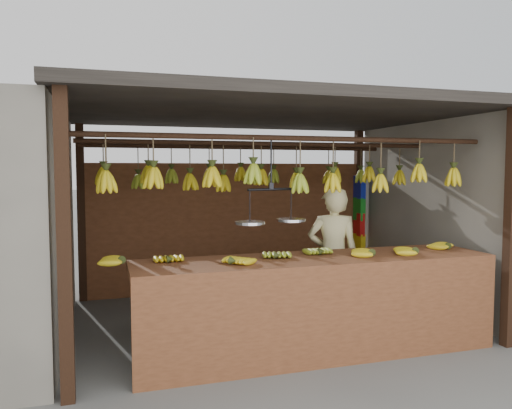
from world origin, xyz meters
name	(u,v)px	position (x,y,z in m)	size (l,w,h in m)	color
ground	(264,320)	(0.00, 0.00, 0.00)	(80.00, 80.00, 0.00)	#5B5B57
stall	(255,147)	(0.00, 0.33, 1.97)	(4.30, 3.30, 2.40)	black
counter	(320,281)	(0.14, -1.23, 0.71)	(3.55, 0.77, 0.96)	brown
hanging_bananas	(264,178)	(0.00, 0.00, 1.62)	(3.62, 2.21, 0.40)	gold
balance_scale	(271,217)	(-0.26, -1.00, 1.28)	(0.71, 0.39, 0.78)	black
vendor	(333,257)	(0.66, -0.41, 0.76)	(0.56, 0.36, 1.52)	beige
bag_bundles	(359,216)	(1.94, 1.35, 1.01)	(0.08, 0.26, 1.21)	#1426BF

